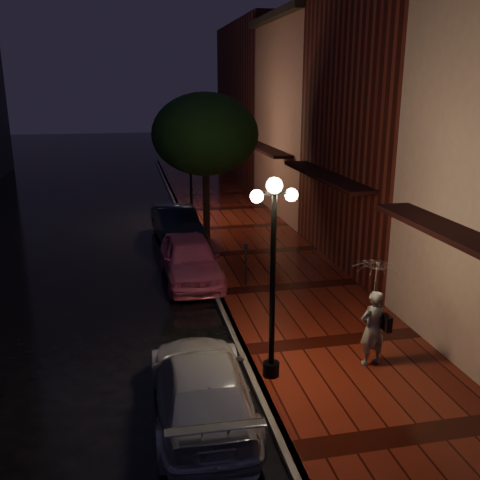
{
  "coord_description": "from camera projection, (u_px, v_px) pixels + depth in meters",
  "views": [
    {
      "loc": [
        -2.43,
        -14.91,
        6.18
      ],
      "look_at": [
        0.97,
        1.19,
        1.4
      ],
      "focal_mm": 40.0,
      "sensor_mm": 36.0,
      "label": 1
    }
  ],
  "objects": [
    {
      "name": "ground",
      "position": [
        217.0,
        297.0,
        16.22
      ],
      "size": [
        120.0,
        120.0,
        0.0
      ],
      "primitive_type": "plane",
      "color": "black",
      "rests_on": "ground"
    },
    {
      "name": "sidewalk",
      "position": [
        288.0,
        289.0,
        16.64
      ],
      "size": [
        4.5,
        60.0,
        0.15
      ],
      "primitive_type": "cube",
      "color": "#48140D",
      "rests_on": "ground"
    },
    {
      "name": "curb",
      "position": [
        217.0,
        294.0,
        16.2
      ],
      "size": [
        0.25,
        60.0,
        0.15
      ],
      "primitive_type": "cube",
      "color": "#595451",
      "rests_on": "ground"
    },
    {
      "name": "storefront_mid",
      "position": [
        410.0,
        106.0,
        17.95
      ],
      "size": [
        5.0,
        8.0,
        11.0
      ],
      "primitive_type": "cube",
      "color": "#511914",
      "rests_on": "ground"
    },
    {
      "name": "storefront_far",
      "position": [
        324.0,
        121.0,
        25.75
      ],
      "size": [
        5.0,
        8.0,
        9.0
      ],
      "primitive_type": "cube",
      "color": "#8C5951",
      "rests_on": "ground"
    },
    {
      "name": "storefront_extra",
      "position": [
        271.0,
        104.0,
        35.01
      ],
      "size": [
        5.0,
        12.0,
        10.0
      ],
      "primitive_type": "cube",
      "color": "#511914",
      "rests_on": "ground"
    },
    {
      "name": "streetlamp_near",
      "position": [
        273.0,
        268.0,
        10.86
      ],
      "size": [
        0.96,
        0.36,
        4.31
      ],
      "color": "black",
      "rests_on": "sidewalk"
    },
    {
      "name": "streetlamp_far",
      "position": [
        191.0,
        168.0,
        24.02
      ],
      "size": [
        0.96,
        0.36,
        4.31
      ],
      "color": "black",
      "rests_on": "sidewalk"
    },
    {
      "name": "street_tree",
      "position": [
        205.0,
        137.0,
        20.79
      ],
      "size": [
        4.16,
        4.16,
        5.8
      ],
      "color": "black",
      "rests_on": "sidewalk"
    },
    {
      "name": "pink_car",
      "position": [
        190.0,
        259.0,
        17.35
      ],
      "size": [
        1.84,
        4.42,
        1.5
      ],
      "primitive_type": "imported",
      "rotation": [
        0.0,
        0.0,
        0.02
      ],
      "color": "#CB537C",
      "rests_on": "ground"
    },
    {
      "name": "navy_car",
      "position": [
        177.0,
        224.0,
        21.8
      ],
      "size": [
        1.94,
        4.47,
        1.43
      ],
      "primitive_type": "imported",
      "rotation": [
        0.0,
        0.0,
        0.1
      ],
      "color": "black",
      "rests_on": "ground"
    },
    {
      "name": "silver_car",
      "position": [
        201.0,
        386.0,
        10.18
      ],
      "size": [
        1.97,
        4.57,
        1.31
      ],
      "primitive_type": "imported",
      "rotation": [
        0.0,
        0.0,
        3.11
      ],
      "color": "#B5B6BD",
      "rests_on": "ground"
    },
    {
      "name": "woman_with_umbrella",
      "position": [
        375.0,
        296.0,
        11.59
      ],
      "size": [
        1.02,
        1.04,
        2.45
      ],
      "rotation": [
        0.0,
        0.0,
        3.35
      ],
      "color": "silver",
      "rests_on": "sidewalk"
    },
    {
      "name": "parking_meter",
      "position": [
        246.0,
        260.0,
        16.55
      ],
      "size": [
        0.15,
        0.13,
        1.36
      ],
      "rotation": [
        0.0,
        0.0,
        -0.31
      ],
      "color": "black",
      "rests_on": "sidewalk"
    }
  ]
}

